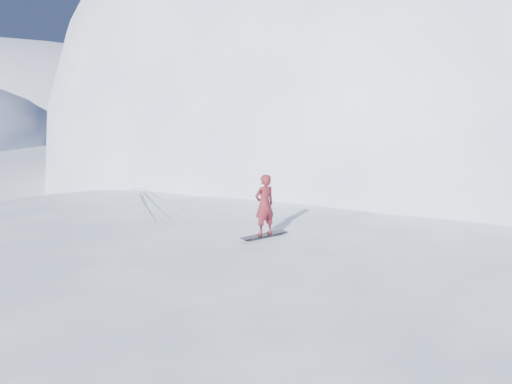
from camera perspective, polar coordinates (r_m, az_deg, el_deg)
ground at (r=15.17m, az=-6.41°, el=-14.19°), size 400.00×400.00×0.00m
near_ridge at (r=18.03m, az=-4.56°, el=-9.87°), size 36.00×28.00×4.80m
summit_peak at (r=46.62m, az=16.54°, el=2.93°), size 60.00×56.00×56.00m
peak_shoulder at (r=36.17m, az=4.93°, el=1.01°), size 28.00×24.00×18.00m
wind_bumps at (r=17.05m, az=-9.31°, el=-11.30°), size 16.00×14.40×1.00m
snowboard at (r=14.68m, az=0.97°, el=-4.92°), size 1.52×0.79×0.03m
snowboarder at (r=14.45m, az=0.98°, el=-1.47°), size 0.76×0.63×1.79m
board_tracks at (r=19.41m, az=-11.80°, el=-1.07°), size 1.88×5.98×0.04m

